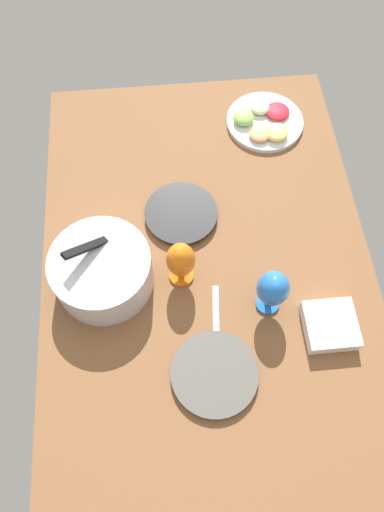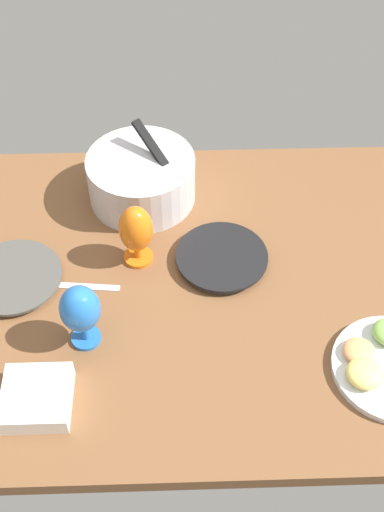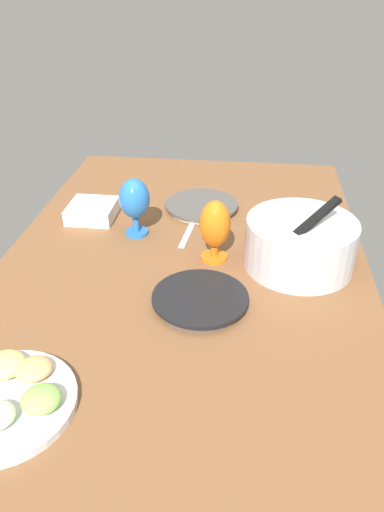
% 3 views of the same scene
% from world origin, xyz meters
% --- Properties ---
extents(ground_plane, '(1.60, 1.04, 0.04)m').
position_xyz_m(ground_plane, '(0.00, 0.00, -0.02)').
color(ground_plane, brown).
extents(dinner_plate_left, '(0.25, 0.25, 0.02)m').
position_xyz_m(dinner_plate_left, '(-0.34, 0.02, 0.01)').
color(dinner_plate_left, silver).
rests_on(dinner_plate_left, ground_plane).
extents(dinner_plate_right, '(0.24, 0.24, 0.02)m').
position_xyz_m(dinner_plate_right, '(0.20, 0.07, 0.01)').
color(dinner_plate_right, '#4C4C51').
rests_on(dinner_plate_right, ground_plane).
extents(mixing_bowl, '(0.30, 0.30, 0.21)m').
position_xyz_m(mixing_bowl, '(-0.01, 0.32, 0.07)').
color(mixing_bowl, silver).
rests_on(mixing_bowl, ground_plane).
extents(fruit_platter, '(0.28, 0.28, 0.05)m').
position_xyz_m(fruit_platter, '(0.56, -0.27, 0.02)').
color(fruit_platter, silver).
rests_on(fruit_platter, ground_plane).
extents(hurricane_glass_orange, '(0.09, 0.09, 0.18)m').
position_xyz_m(hurricane_glass_orange, '(-0.02, 0.09, 0.11)').
color(hurricane_glass_orange, orange).
rests_on(hurricane_glass_orange, ground_plane).
extents(hurricane_glass_blue, '(0.09, 0.09, 0.18)m').
position_xyz_m(hurricane_glass_blue, '(-0.14, -0.17, 0.11)').
color(hurricane_glass_blue, blue).
rests_on(hurricane_glass_blue, ground_plane).
extents(square_bowl_white, '(0.15, 0.15, 0.05)m').
position_xyz_m(square_bowl_white, '(-0.23, -0.33, 0.03)').
color(square_bowl_white, white).
rests_on(square_bowl_white, ground_plane).
extents(fork_by_left_plate, '(0.18, 0.04, 0.01)m').
position_xyz_m(fork_by_left_plate, '(-0.15, -0.01, 0.00)').
color(fork_by_left_plate, silver).
rests_on(fork_by_left_plate, ground_plane).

